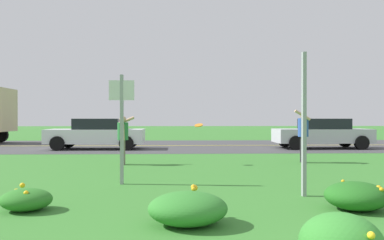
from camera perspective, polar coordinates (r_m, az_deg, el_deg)
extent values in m
plane|color=#387A2D|center=(11.51, 5.38, -7.08)|extent=(120.00, 120.00, 0.00)
cube|color=#424244|center=(20.82, 1.97, -3.77)|extent=(120.00, 9.61, 0.01)
cube|color=yellow|center=(20.82, 1.97, -3.76)|extent=(120.00, 0.16, 0.00)
sphere|color=yellow|center=(4.40, 19.75, -14.56)|extent=(0.05, 0.05, 0.05)
sphere|color=yellow|center=(4.26, 20.72, -13.17)|extent=(0.08, 0.08, 0.08)
sphere|color=yellow|center=(3.91, 22.39, -15.95)|extent=(0.06, 0.06, 0.06)
sphere|color=yellow|center=(3.83, 24.88, -15.15)|extent=(0.07, 0.07, 0.07)
sphere|color=yellow|center=(4.24, 17.36, -14.71)|extent=(0.07, 0.07, 0.07)
ellipsoid|color=#337F2D|center=(5.47, -0.63, -12.89)|extent=(1.10, 0.96, 0.46)
sphere|color=gold|center=(5.18, 2.35, -12.27)|extent=(0.06, 0.06, 0.06)
sphere|color=gold|center=(5.69, 0.20, -9.82)|extent=(0.07, 0.07, 0.07)
sphere|color=gold|center=(5.90, -2.46, -11.30)|extent=(0.09, 0.09, 0.09)
sphere|color=gold|center=(5.56, 2.89, -12.17)|extent=(0.06, 0.06, 0.06)
sphere|color=gold|center=(5.84, 0.40, -9.97)|extent=(0.09, 0.09, 0.09)
sphere|color=gold|center=(5.62, 0.22, -10.12)|extent=(0.06, 0.06, 0.06)
ellipsoid|color=#2D7526|center=(6.82, -23.22, -10.72)|extent=(0.81, 0.69, 0.35)
sphere|color=yellow|center=(6.60, -23.23, -9.88)|extent=(0.08, 0.08, 0.08)
sphere|color=yellow|center=(6.60, -23.24, -10.52)|extent=(0.06, 0.06, 0.06)
sphere|color=yellow|center=(7.04, -23.70, -8.80)|extent=(0.09, 0.09, 0.09)
sphere|color=yellow|center=(7.01, -24.43, -9.49)|extent=(0.08, 0.08, 0.08)
sphere|color=yellow|center=(6.88, -21.85, -10.45)|extent=(0.09, 0.09, 0.09)
ellipsoid|color=#23661E|center=(6.86, 23.03, -10.24)|extent=(1.00, 0.95, 0.45)
sphere|color=gold|center=(7.08, 22.27, -8.90)|extent=(0.08, 0.08, 0.08)
sphere|color=gold|center=(7.05, 21.34, -8.40)|extent=(0.06, 0.06, 0.06)
sphere|color=gold|center=(6.82, 25.77, -9.02)|extent=(0.09, 0.09, 0.09)
sphere|color=gold|center=(6.69, 26.12, -9.16)|extent=(0.06, 0.06, 0.06)
sphere|color=gold|center=(6.98, 25.68, -9.65)|extent=(0.07, 0.07, 0.07)
cube|color=#93969B|center=(8.78, -10.29, -1.37)|extent=(0.07, 0.10, 2.45)
cube|color=silver|center=(8.77, -10.33, 4.33)|extent=(0.56, 0.03, 0.44)
cube|color=#93969B|center=(7.61, 16.16, -0.59)|extent=(0.07, 0.10, 2.72)
cylinder|color=#287038|center=(12.45, -10.14, -1.63)|extent=(0.34, 0.34, 0.55)
sphere|color=tan|center=(12.44, -10.15, 0.10)|extent=(0.21, 0.21, 0.21)
cylinder|color=#726B5B|center=(12.57, -10.11, -4.67)|extent=(0.14, 0.14, 0.78)
cylinder|color=#726B5B|center=(12.40, -10.17, -4.74)|extent=(0.14, 0.14, 0.78)
cylinder|color=tan|center=(12.63, -9.63, -0.08)|extent=(0.52, 0.12, 0.28)
cylinder|color=tan|center=(12.25, -10.13, -1.75)|extent=(0.11, 0.10, 0.53)
cylinder|color=#2D4C9E|center=(13.31, 16.05, -1.06)|extent=(0.34, 0.34, 0.61)
sphere|color=tan|center=(13.31, 16.05, 0.68)|extent=(0.21, 0.21, 0.21)
cylinder|color=black|center=(13.27, 16.18, -4.25)|extent=(0.14, 0.14, 0.86)
cylinder|color=black|center=(13.43, 15.91, -4.19)|extent=(0.14, 0.14, 0.86)
cylinder|color=tan|center=(13.09, 15.96, 0.70)|extent=(0.55, 0.12, 0.36)
cylinder|color=tan|center=(13.49, 15.66, -1.12)|extent=(0.12, 0.10, 0.58)
cylinder|color=orange|center=(12.22, 1.00, -0.76)|extent=(0.28, 0.26, 0.14)
torus|color=orange|center=(12.22, 1.00, -0.79)|extent=(0.28, 0.26, 0.14)
cube|color=#B7BABF|center=(19.85, 18.54, -2.20)|extent=(4.50, 1.82, 0.66)
cube|color=black|center=(19.87, 18.81, -0.56)|extent=(2.10, 1.64, 0.52)
cylinder|color=black|center=(18.52, 15.02, -3.27)|extent=(0.66, 0.22, 0.66)
cylinder|color=black|center=(20.23, 13.53, -2.97)|extent=(0.66, 0.22, 0.66)
cylinder|color=black|center=(19.66, 23.70, -3.08)|extent=(0.66, 0.22, 0.66)
cylinder|color=black|center=(21.27, 21.60, -2.82)|extent=(0.66, 0.22, 0.66)
cube|color=silver|center=(18.97, -13.94, -2.31)|extent=(4.50, 1.82, 0.66)
cube|color=black|center=(18.93, -13.64, -0.59)|extent=(2.10, 1.64, 0.52)
cylinder|color=black|center=(18.51, -19.21, -3.28)|extent=(0.66, 0.22, 0.66)
cylinder|color=black|center=(20.21, -17.73, -2.98)|extent=(0.66, 0.22, 0.66)
cylinder|color=black|center=(17.85, -9.63, -3.40)|extent=(0.66, 0.22, 0.66)
cylinder|color=black|center=(19.61, -8.96, -3.07)|extent=(0.66, 0.22, 0.66)
cylinder|color=black|center=(26.30, -26.36, -2.00)|extent=(0.88, 0.26, 0.88)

